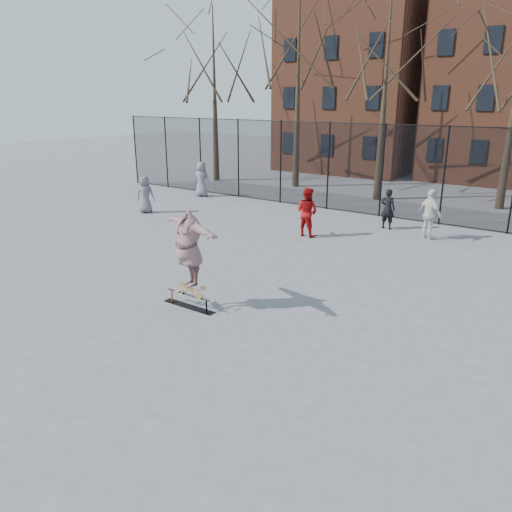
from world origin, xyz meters
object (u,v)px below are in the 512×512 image
Objects in this scene: skate_rail at (189,302)px; bystander_extra at (202,179)px; bystander_grey at (145,194)px; skateboard at (191,293)px; skater at (189,255)px; bystander_red at (307,212)px; bystander_white at (430,214)px; bystander_black at (388,209)px.

bystander_extra is at bearing 129.85° from skate_rail.
bystander_extra is (-0.51, 4.45, 0.08)m from bystander_grey.
bystander_extra is at bearing -108.06° from bystander_grey.
skate_rail is 1.88× the size of skateboard.
skate_rail is 0.27m from skateboard.
skater is 1.39× the size of bystander_grey.
bystander_grey is at bearing 9.31° from bystander_red.
bystander_white reaches higher than bystander_extra.
skater is 1.45× the size of bystander_black.
bystander_black reaches higher than skateboard.
skateboard is at bearing 84.90° from bystander_black.
skateboard is 11.34m from bystander_grey.
skate_rail is 0.94× the size of bystander_grey.
skateboard is 0.36× the size of skater.
skate_rail is 10.29m from bystander_white.
skater is at bearing 0.00° from skate_rail.
bystander_white is (2.95, 9.83, 0.80)m from skate_rail.
skater is at bearing 114.33° from bystander_extra.
bystander_extra is (-9.52, 11.31, -0.48)m from skater.
bystander_black is 0.87× the size of bystander_red.
bystander_grey is at bearing 142.44° from skate_rail.
skate_rail is at bearing 103.48° from bystander_white.
bystander_extra reaches higher than skateboard.
bystander_extra is at bearing 130.09° from skateboard.
bystander_white is at bearing 169.33° from bystander_grey.
skateboard is 0.52× the size of bystander_black.
skate_rail is 0.98× the size of bystander_black.
bystander_red is 0.99× the size of bystander_white.
bystander_black is at bearing 84.24° from skateboard.
bystander_black is 0.86× the size of bystander_white.
skater is 11.34m from bystander_grey.
bystander_white reaches higher than bystander_red.
skate_rail is 11.29m from bystander_grey.
skate_rail is 10.49m from bystander_black.
skater is at bearing 84.90° from bystander_black.
bystander_black is at bearing 83.81° from skate_rail.
bystander_white is (11.88, 2.96, 0.10)m from bystander_grey.
bystander_red is (-0.97, 7.62, 0.79)m from skate_rail.
bystander_black is 0.88× the size of bystander_extra.
bystander_black is at bearing 159.32° from bystander_extra.
skateboard is at bearing 0.00° from skater.
bystander_grey is at bearing 142.68° from skateboard.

